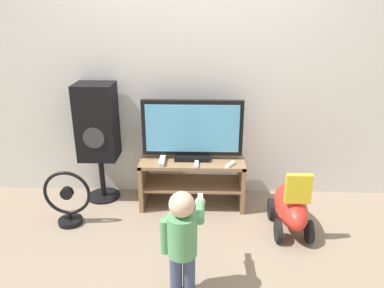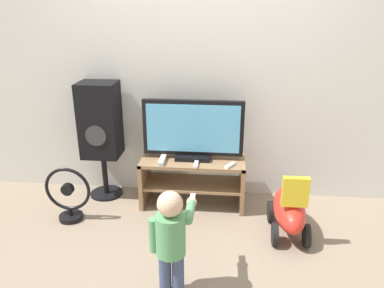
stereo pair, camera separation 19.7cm
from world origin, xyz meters
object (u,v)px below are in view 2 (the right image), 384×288
(television, at_px, (193,131))
(ride_on_toy, at_px, (289,210))
(floor_fan, at_px, (69,196))
(game_console, at_px, (162,160))
(remote_secondary, at_px, (196,164))
(child, at_px, (171,235))
(speaker_tower, at_px, (100,123))
(remote_primary, at_px, (230,165))

(television, bearing_deg, ride_on_toy, -28.30)
(television, height_order, floor_fan, television)
(game_console, relative_size, remote_secondary, 1.46)
(remote_secondary, bearing_deg, child, -93.68)
(speaker_tower, distance_m, floor_fan, 0.72)
(child, distance_m, speaker_tower, 1.54)
(game_console, xyz_separation_m, speaker_tower, (-0.60, 0.19, 0.27))
(remote_secondary, height_order, floor_fan, floor_fan)
(television, distance_m, remote_primary, 0.45)
(game_console, distance_m, ride_on_toy, 1.15)
(remote_primary, relative_size, child, 0.18)
(game_console, relative_size, child, 0.26)
(remote_primary, xyz_separation_m, remote_secondary, (-0.29, -0.01, 0.00))
(speaker_tower, xyz_separation_m, ride_on_toy, (1.68, -0.51, -0.52))
(remote_secondary, distance_m, floor_fan, 1.13)
(remote_primary, relative_size, remote_secondary, 0.99)
(floor_fan, bearing_deg, remote_primary, 10.34)
(ride_on_toy, bearing_deg, television, 151.70)
(remote_primary, relative_size, speaker_tower, 0.12)
(game_console, distance_m, speaker_tower, 0.68)
(floor_fan, bearing_deg, ride_on_toy, -1.15)
(television, distance_m, floor_fan, 1.21)
(speaker_tower, distance_m, ride_on_toy, 1.83)
(ride_on_toy, bearing_deg, remote_primary, 149.14)
(television, relative_size, child, 1.22)
(child, xyz_separation_m, speaker_tower, (-0.84, 1.25, 0.31))
(television, relative_size, game_console, 4.70)
(game_console, height_order, ride_on_toy, ride_on_toy)
(speaker_tower, bearing_deg, game_console, -17.24)
(child, xyz_separation_m, ride_on_toy, (0.84, 0.74, -0.21))
(remote_secondary, bearing_deg, speaker_tower, 165.87)
(child, bearing_deg, speaker_tower, 123.90)
(remote_secondary, height_order, speaker_tower, speaker_tower)
(game_console, relative_size, ride_on_toy, 0.31)
(game_console, distance_m, child, 1.09)
(game_console, height_order, floor_fan, floor_fan)
(remote_primary, bearing_deg, child, -109.32)
(remote_primary, height_order, speaker_tower, speaker_tower)
(floor_fan, bearing_deg, remote_secondary, 12.82)
(television, height_order, game_console, television)
(child, distance_m, floor_fan, 1.29)
(television, distance_m, child, 1.21)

